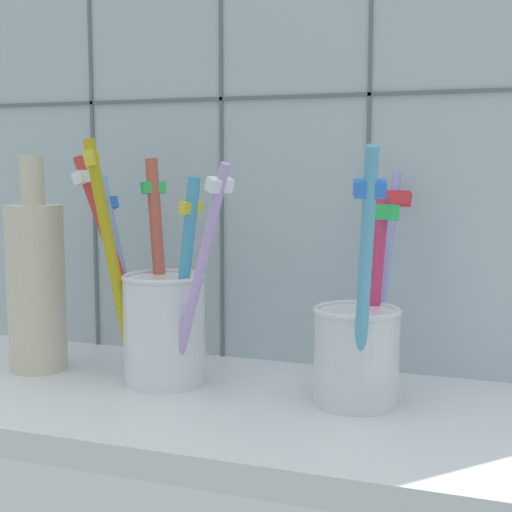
% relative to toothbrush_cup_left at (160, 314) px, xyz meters
% --- Properties ---
extents(counter_slab, '(0.64, 0.22, 0.02)m').
position_rel_toothbrush_cup_left_xyz_m(counter_slab, '(0.08, -0.02, -0.06)').
color(counter_slab, silver).
rests_on(counter_slab, ground).
extents(tile_wall_back, '(0.64, 0.02, 0.45)m').
position_rel_toothbrush_cup_left_xyz_m(tile_wall_back, '(0.08, 0.10, 0.15)').
color(tile_wall_back, '#B2C1CC').
rests_on(tile_wall_back, ground).
extents(toothbrush_cup_left, '(0.15, 0.08, 0.19)m').
position_rel_toothbrush_cup_left_xyz_m(toothbrush_cup_left, '(0.00, 0.00, 0.00)').
color(toothbrush_cup_left, white).
rests_on(toothbrush_cup_left, counter_slab).
extents(toothbrush_cup_right, '(0.06, 0.14, 0.18)m').
position_rel_toothbrush_cup_left_xyz_m(toothbrush_cup_right, '(0.16, 0.00, -0.01)').
color(toothbrush_cup_right, silver).
rests_on(toothbrush_cup_right, counter_slab).
extents(ceramic_vase, '(0.05, 0.05, 0.18)m').
position_rel_toothbrush_cup_left_xyz_m(ceramic_vase, '(-0.11, -0.00, 0.02)').
color(ceramic_vase, beige).
rests_on(ceramic_vase, counter_slab).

